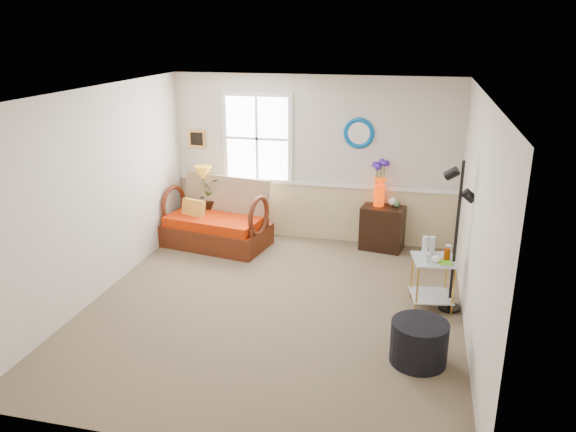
% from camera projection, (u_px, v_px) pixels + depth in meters
% --- Properties ---
extents(floor, '(4.50, 5.00, 0.01)m').
position_uv_depth(floor, '(273.00, 307.00, 6.89)').
color(floor, brown).
rests_on(floor, ground).
extents(ceiling, '(4.50, 5.00, 0.01)m').
position_uv_depth(ceiling, '(271.00, 92.00, 6.06)').
color(ceiling, white).
rests_on(ceiling, walls).
extents(walls, '(4.51, 5.01, 2.60)m').
position_uv_depth(walls, '(272.00, 207.00, 6.47)').
color(walls, beige).
rests_on(walls, floor).
extents(wainscot, '(4.46, 0.02, 0.90)m').
position_uv_depth(wainscot, '(312.00, 212.00, 9.03)').
color(wainscot, '#C7B383').
rests_on(wainscot, walls).
extents(chair_rail, '(4.46, 0.04, 0.06)m').
position_uv_depth(chair_rail, '(312.00, 184.00, 8.87)').
color(chair_rail, white).
rests_on(chair_rail, walls).
extents(window, '(1.14, 0.06, 1.44)m').
position_uv_depth(window, '(257.00, 138.00, 8.85)').
color(window, white).
rests_on(window, walls).
extents(picture, '(0.28, 0.03, 0.28)m').
position_uv_depth(picture, '(197.00, 139.00, 9.10)').
color(picture, '#B67A30').
rests_on(picture, walls).
extents(mirror, '(0.47, 0.07, 0.47)m').
position_uv_depth(mirror, '(359.00, 133.00, 8.46)').
color(mirror, '#0A77C8').
rests_on(mirror, walls).
extents(loveseat, '(1.71, 1.16, 1.03)m').
position_uv_depth(loveseat, '(216.00, 214.00, 8.71)').
color(loveseat, '#4D2013').
rests_on(loveseat, floor).
extents(throw_pillow, '(0.41, 0.22, 0.39)m').
position_uv_depth(throw_pillow, '(193.00, 212.00, 8.74)').
color(throw_pillow, orange).
rests_on(throw_pillow, loveseat).
extents(lamp_stand, '(0.44, 0.44, 0.62)m').
position_uv_depth(lamp_stand, '(204.00, 217.00, 9.22)').
color(lamp_stand, black).
rests_on(lamp_stand, floor).
extents(table_lamp, '(0.41, 0.41, 0.54)m').
position_uv_depth(table_lamp, '(204.00, 182.00, 9.04)').
color(table_lamp, gold).
rests_on(table_lamp, lamp_stand).
extents(potted_plant, '(0.34, 0.37, 0.28)m').
position_uv_depth(potted_plant, '(212.00, 190.00, 9.06)').
color(potted_plant, '#3E6534').
rests_on(potted_plant, lamp_stand).
extents(cabinet, '(0.69, 0.50, 0.68)m').
position_uv_depth(cabinet, '(382.00, 228.00, 8.62)').
color(cabinet, black).
rests_on(cabinet, floor).
extents(flower_vase, '(0.27, 0.27, 0.71)m').
position_uv_depth(flower_vase, '(380.00, 183.00, 8.46)').
color(flower_vase, red).
rests_on(flower_vase, cabinet).
extents(side_table, '(0.57, 0.57, 0.63)m').
position_uv_depth(side_table, '(432.00, 283.00, 6.82)').
color(side_table, gold).
rests_on(side_table, floor).
extents(tabletop_items, '(0.51, 0.51, 0.24)m').
position_uv_depth(tabletop_items, '(438.00, 249.00, 6.71)').
color(tabletop_items, silver).
rests_on(tabletop_items, side_table).
extents(floor_lamp, '(0.35, 0.35, 1.85)m').
position_uv_depth(floor_lamp, '(456.00, 238.00, 6.57)').
color(floor_lamp, black).
rests_on(floor_lamp, floor).
extents(ottoman, '(0.74, 0.74, 0.45)m').
position_uv_depth(ottoman, '(419.00, 342.00, 5.71)').
color(ottoman, black).
rests_on(ottoman, floor).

